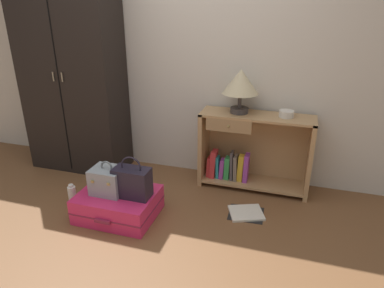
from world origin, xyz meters
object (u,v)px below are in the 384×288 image
(bottle, at_px, (72,195))
(suitcase_large, at_px, (118,204))
(train_case, at_px, (108,180))
(handbag, at_px, (132,182))
(wardrobe, at_px, (72,72))
(bowl, at_px, (286,114))
(bookshelf, at_px, (250,152))
(table_lamp, at_px, (241,83))
(open_book_on_floor, at_px, (246,213))

(bottle, bearing_deg, suitcase_large, -4.71)
(train_case, distance_m, handbag, 0.23)
(wardrobe, xyz_separation_m, suitcase_large, (0.87, -0.80, -0.94))
(train_case, bearing_deg, handbag, 1.14)
(suitcase_large, bearing_deg, bowl, 33.86)
(bookshelf, distance_m, handbag, 1.21)
(wardrobe, bearing_deg, train_case, -45.14)
(table_lamp, bearing_deg, suitcase_large, -134.87)
(suitcase_large, bearing_deg, open_book_on_floor, 18.21)
(bowl, xyz_separation_m, train_case, (-1.37, -0.88, -0.45))
(bookshelf, bearing_deg, bottle, -150.77)
(bookshelf, height_order, bottle, bookshelf)
(train_case, distance_m, bottle, 0.49)
(bowl, distance_m, open_book_on_floor, 0.97)
(train_case, height_order, open_book_on_floor, train_case)
(bowl, xyz_separation_m, bottle, (-1.79, -0.83, -0.69))
(handbag, distance_m, open_book_on_floor, 1.03)
(open_book_on_floor, bearing_deg, bottle, -168.80)
(wardrobe, xyz_separation_m, train_case, (0.80, -0.80, -0.71))
(table_lamp, bearing_deg, wardrobe, -177.65)
(bowl, distance_m, train_case, 1.69)
(train_case, bearing_deg, open_book_on_floor, 17.38)
(table_lamp, xyz_separation_m, suitcase_large, (-0.86, -0.87, -0.93))
(suitcase_large, distance_m, train_case, 0.24)
(table_lamp, distance_m, bowl, 0.50)
(wardrobe, distance_m, train_case, 1.34)
(bookshelf, relative_size, table_lamp, 2.59)
(wardrobe, height_order, suitcase_large, wardrobe)
(suitcase_large, xyz_separation_m, handbag, (0.15, -0.00, 0.24))
(table_lamp, xyz_separation_m, open_book_on_floor, (0.19, -0.52, -1.03))
(wardrobe, distance_m, handbag, 1.47)
(bookshelf, xyz_separation_m, suitcase_large, (-0.99, -0.87, -0.25))
(bowl, relative_size, open_book_on_floor, 0.38)
(bottle, height_order, open_book_on_floor, bottle)
(bookshelf, relative_size, suitcase_large, 1.62)
(bookshelf, relative_size, open_book_on_floor, 2.98)
(table_lamp, height_order, train_case, table_lamp)
(train_case, bearing_deg, bottle, 173.63)
(wardrobe, height_order, handbag, wardrobe)
(suitcase_large, bearing_deg, bottle, 175.29)
(wardrobe, relative_size, suitcase_large, 3.20)
(table_lamp, relative_size, train_case, 1.39)
(bookshelf, xyz_separation_m, train_case, (-1.06, -0.88, -0.03))
(wardrobe, bearing_deg, bottle, -63.37)
(bottle, relative_size, open_book_on_floor, 0.56)
(bowl, distance_m, bottle, 2.09)
(bookshelf, bearing_deg, bowl, -0.17)
(bookshelf, distance_m, open_book_on_floor, 0.64)
(wardrobe, distance_m, table_lamp, 1.74)
(wardrobe, bearing_deg, handbag, -37.96)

